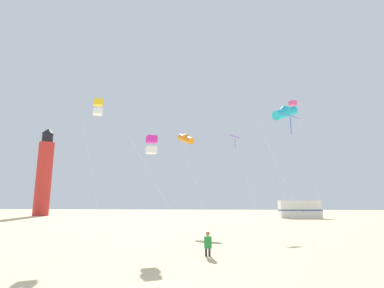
{
  "coord_description": "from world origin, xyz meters",
  "views": [
    {
      "loc": [
        1.56,
        -6.87,
        2.48
      ],
      "look_at": [
        -0.15,
        11.91,
        6.15
      ],
      "focal_mm": 28.17,
      "sensor_mm": 36.0,
      "label": 1
    }
  ],
  "objects_px": {
    "kite_tube_cyan": "(285,112)",
    "kite_flyer_standing": "(208,244)",
    "rv_van_white": "(300,209)",
    "kite_tube_orange": "(186,139)",
    "kite_box_gold": "(98,107)",
    "kite_box_rainbow": "(293,107)",
    "kite_diamond_blue": "(290,120)",
    "kite_box_magenta": "(152,145)",
    "lighthouse_distant": "(44,174)",
    "kite_diamond_violet": "(236,140)"
  },
  "relations": [
    {
      "from": "kite_tube_cyan",
      "to": "kite_box_magenta",
      "type": "xyz_separation_m",
      "value": [
        -9.23,
        -3.55,
        -2.97
      ]
    },
    {
      "from": "kite_diamond_blue",
      "to": "kite_diamond_violet",
      "type": "bearing_deg",
      "value": 105.46
    },
    {
      "from": "kite_tube_orange",
      "to": "kite_box_magenta",
      "type": "height_order",
      "value": "kite_tube_orange"
    },
    {
      "from": "kite_diamond_violet",
      "to": "lighthouse_distant",
      "type": "relative_size",
      "value": 0.54
    },
    {
      "from": "kite_box_rainbow",
      "to": "kite_box_magenta",
      "type": "bearing_deg",
      "value": -135.03
    },
    {
      "from": "kite_flyer_standing",
      "to": "kite_tube_orange",
      "type": "bearing_deg",
      "value": -83.83
    },
    {
      "from": "kite_tube_orange",
      "to": "rv_van_white",
      "type": "height_order",
      "value": "kite_tube_orange"
    },
    {
      "from": "kite_flyer_standing",
      "to": "rv_van_white",
      "type": "xyz_separation_m",
      "value": [
        13.38,
        36.38,
        0.78
      ]
    },
    {
      "from": "kite_box_rainbow",
      "to": "rv_van_white",
      "type": "xyz_separation_m",
      "value": [
        5.12,
        20.49,
        -10.76
      ]
    },
    {
      "from": "kite_diamond_blue",
      "to": "kite_box_gold",
      "type": "height_order",
      "value": "kite_box_gold"
    },
    {
      "from": "kite_tube_orange",
      "to": "lighthouse_distant",
      "type": "xyz_separation_m",
      "value": [
        -30.04,
        24.02,
        -1.26
      ]
    },
    {
      "from": "lighthouse_distant",
      "to": "kite_diamond_violet",
      "type": "bearing_deg",
      "value": -36.64
    },
    {
      "from": "kite_diamond_violet",
      "to": "kite_box_gold",
      "type": "distance_m",
      "value": 13.48
    },
    {
      "from": "kite_tube_orange",
      "to": "kite_box_magenta",
      "type": "bearing_deg",
      "value": -93.71
    },
    {
      "from": "kite_flyer_standing",
      "to": "kite_diamond_violet",
      "type": "relative_size",
      "value": 0.13
    },
    {
      "from": "kite_flyer_standing",
      "to": "lighthouse_distant",
      "type": "height_order",
      "value": "lighthouse_distant"
    },
    {
      "from": "kite_diamond_violet",
      "to": "kite_diamond_blue",
      "type": "xyz_separation_m",
      "value": [
        2.81,
        -10.15,
        -0.91
      ]
    },
    {
      "from": "kite_box_gold",
      "to": "lighthouse_distant",
      "type": "bearing_deg",
      "value": 125.53
    },
    {
      "from": "kite_box_rainbow",
      "to": "kite_box_magenta",
      "type": "xyz_separation_m",
      "value": [
        -11.95,
        -11.94,
        -6.06
      ]
    },
    {
      "from": "kite_diamond_blue",
      "to": "kite_tube_orange",
      "type": "bearing_deg",
      "value": 122.81
    },
    {
      "from": "kite_diamond_blue",
      "to": "kite_box_gold",
      "type": "relative_size",
      "value": 0.82
    },
    {
      "from": "kite_diamond_violet",
      "to": "kite_tube_orange",
      "type": "relative_size",
      "value": 0.92
    },
    {
      "from": "kite_tube_cyan",
      "to": "lighthouse_distant",
      "type": "xyz_separation_m",
      "value": [
        -38.46,
        32.87,
        -1.23
      ]
    },
    {
      "from": "kite_tube_cyan",
      "to": "kite_box_gold",
      "type": "bearing_deg",
      "value": -171.84
    },
    {
      "from": "kite_box_gold",
      "to": "kite_box_magenta",
      "type": "relative_size",
      "value": 1.47
    },
    {
      "from": "kite_tube_orange",
      "to": "kite_diamond_blue",
      "type": "bearing_deg",
      "value": -57.19
    },
    {
      "from": "kite_diamond_violet",
      "to": "kite_box_rainbow",
      "type": "distance_m",
      "value": 7.28
    },
    {
      "from": "kite_diamond_blue",
      "to": "lighthouse_distant",
      "type": "xyz_separation_m",
      "value": [
        -37.96,
        36.29,
        0.31
      ]
    },
    {
      "from": "kite_diamond_violet",
      "to": "kite_diamond_blue",
      "type": "relative_size",
      "value": 1.12
    },
    {
      "from": "kite_flyer_standing",
      "to": "rv_van_white",
      "type": "height_order",
      "value": "rv_van_white"
    },
    {
      "from": "kite_box_rainbow",
      "to": "kite_tube_orange",
      "type": "height_order",
      "value": "kite_box_rainbow"
    },
    {
      "from": "kite_box_gold",
      "to": "kite_tube_cyan",
      "type": "bearing_deg",
      "value": 8.16
    },
    {
      "from": "kite_diamond_violet",
      "to": "kite_box_rainbow",
      "type": "bearing_deg",
      "value": 15.36
    },
    {
      "from": "kite_box_rainbow",
      "to": "kite_diamond_violet",
      "type": "bearing_deg",
      "value": -164.64
    },
    {
      "from": "kite_diamond_blue",
      "to": "rv_van_white",
      "type": "height_order",
      "value": "kite_diamond_blue"
    },
    {
      "from": "kite_diamond_violet",
      "to": "rv_van_white",
      "type": "xyz_separation_m",
      "value": [
        11.16,
        22.15,
        -7.05
      ]
    },
    {
      "from": "kite_tube_orange",
      "to": "kite_flyer_standing",
      "type": "bearing_deg",
      "value": -79.99
    },
    {
      "from": "kite_diamond_violet",
      "to": "kite_flyer_standing",
      "type": "bearing_deg",
      "value": -98.85
    },
    {
      "from": "kite_flyer_standing",
      "to": "lighthouse_distant",
      "type": "xyz_separation_m",
      "value": [
        -32.93,
        40.37,
        7.22
      ]
    },
    {
      "from": "kite_tube_orange",
      "to": "lighthouse_distant",
      "type": "bearing_deg",
      "value": 141.36
    },
    {
      "from": "kite_tube_cyan",
      "to": "kite_box_gold",
      "type": "relative_size",
      "value": 0.99
    },
    {
      "from": "kite_box_magenta",
      "to": "lighthouse_distant",
      "type": "bearing_deg",
      "value": 128.76
    },
    {
      "from": "kite_tube_orange",
      "to": "kite_box_gold",
      "type": "relative_size",
      "value": 1.0
    },
    {
      "from": "kite_diamond_violet",
      "to": "kite_box_magenta",
      "type": "height_order",
      "value": "kite_diamond_violet"
    },
    {
      "from": "kite_tube_orange",
      "to": "kite_box_gold",
      "type": "height_order",
      "value": "kite_box_gold"
    },
    {
      "from": "kite_tube_orange",
      "to": "kite_box_magenta",
      "type": "relative_size",
      "value": 1.47
    },
    {
      "from": "kite_tube_cyan",
      "to": "kite_flyer_standing",
      "type": "bearing_deg",
      "value": -126.4
    },
    {
      "from": "kite_tube_orange",
      "to": "lighthouse_distant",
      "type": "height_order",
      "value": "lighthouse_distant"
    },
    {
      "from": "kite_box_rainbow",
      "to": "rv_van_white",
      "type": "bearing_deg",
      "value": 75.97
    },
    {
      "from": "kite_diamond_violet",
      "to": "lighthouse_distant",
      "type": "height_order",
      "value": "lighthouse_distant"
    }
  ]
}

